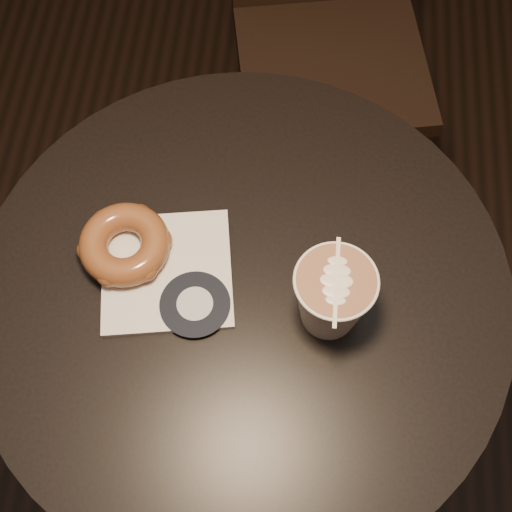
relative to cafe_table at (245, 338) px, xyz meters
The scene contains 4 objects.
cafe_table is the anchor object (origin of this frame).
pastry_bag 0.23m from the cafe_table, behind, with size 0.17×0.17×0.01m, color silver.
doughnut 0.28m from the cafe_table, 167.33° to the left, with size 0.12×0.12×0.04m, color brown.
latte_cup 0.28m from the cafe_table, 13.37° to the right, with size 0.10×0.10×0.11m, color silver, non-canonical shape.
Camera 1 is at (0.05, -0.35, 1.60)m, focal length 50.00 mm.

